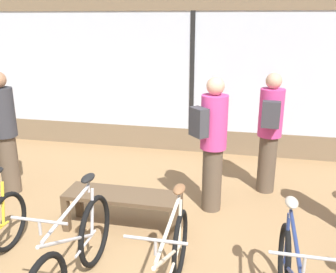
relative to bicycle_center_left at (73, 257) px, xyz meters
The scene contains 7 objects.
shop_back_wall 4.36m from the bicycle_center_left, 83.87° to the left, with size 12.00×0.08×3.20m.
bicycle_center_left is the anchor object (origin of this frame).
bicycle_center_right 0.90m from the bicycle_center_left, ahead, with size 0.46×1.72×1.02m.
display_bench 1.18m from the bicycle_center_left, 86.56° to the left, with size 1.40×0.44×0.47m.
customer_near_rack 2.25m from the bicycle_center_left, 60.96° to the left, with size 0.55×0.54×1.79m.
customer_by_window 2.67m from the bicycle_center_left, 136.03° to the left, with size 0.47×0.47×1.78m.
customer_mid_floor 3.24m from the bicycle_center_left, 55.59° to the left, with size 0.36×0.50×1.76m.
Camera 1 is at (1.01, -2.94, 2.48)m, focal length 40.00 mm.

